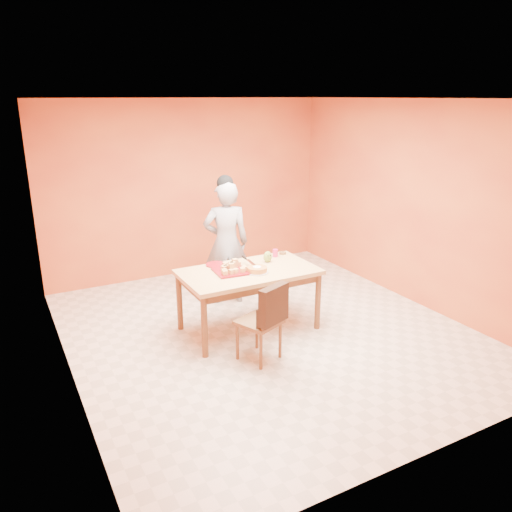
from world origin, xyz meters
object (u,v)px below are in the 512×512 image
magenta_glass (275,253)px  sponge_cake (257,269)px  red_dinner_plate (216,265)px  egg_ornament (268,257)px  checker_tin (282,253)px  dining_table (249,278)px  pastry_platter (231,271)px  person (226,243)px  dining_chair (260,320)px

magenta_glass → sponge_cake: bearing=-139.6°
red_dinner_plate → egg_ornament: bearing=-17.7°
magenta_glass → checker_tin: bearing=20.0°
dining_table → egg_ornament: bearing=24.0°
pastry_platter → magenta_glass: bearing=19.4°
red_dinner_plate → checker_tin: (0.95, 0.00, 0.01)m
person → sponge_cake: person is taller
dining_chair → pastry_platter: 0.81m
egg_ornament → magenta_glass: size_ratio=1.43×
egg_ornament → checker_tin: size_ratio=1.52×
dining_chair → magenta_glass: size_ratio=9.18×
egg_ornament → dining_chair: bearing=-102.3°
sponge_cake → magenta_glass: (0.49, 0.42, 0.01)m
person → egg_ornament: person is taller
egg_ornament → magenta_glass: egg_ornament is taller
dining_table → checker_tin: 0.77m
dining_table → magenta_glass: size_ratio=16.54×
dining_chair → checker_tin: dining_chair is taller
magenta_glass → red_dinner_plate: bearing=176.4°
dining_chair → checker_tin: size_ratio=9.75×
sponge_cake → egg_ornament: (0.30, 0.27, 0.03)m
checker_tin → sponge_cake: bearing=-143.4°
dining_table → pastry_platter: bearing=170.9°
dining_chair → checker_tin: (0.92, 1.07, 0.31)m
dining_chair → egg_ornament: size_ratio=6.42×
pastry_platter → sponge_cake: 0.31m
dining_chair → pastry_platter: dining_chair is taller
person → red_dinner_plate: (-0.40, -0.57, -0.07)m
magenta_glass → checker_tin: size_ratio=1.06×
magenta_glass → checker_tin: 0.15m
dining_table → checker_tin: bearing=27.2°
checker_tin → red_dinner_plate: bearing=180.0°
pastry_platter → checker_tin: size_ratio=4.10×
dining_chair → sponge_cake: bearing=42.5°
red_dinner_plate → sponge_cake: 0.57m
dining_chair → egg_ornament: (0.59, 0.87, 0.37)m
dining_table → checker_tin: size_ratio=17.57×
dining_chair → person: (0.38, 1.64, 0.38)m
red_dinner_plate → egg_ornament: (0.61, -0.20, 0.06)m
egg_ornament → magenta_glass: bearing=58.3°
person → pastry_platter: size_ratio=4.48×
person → red_dinner_plate: person is taller
red_dinner_plate → magenta_glass: bearing=-3.6°
pastry_platter → magenta_glass: 0.80m
dining_chair → person: person is taller
sponge_cake → checker_tin: size_ratio=2.57×
sponge_cake → egg_ornament: egg_ornament is taller
pastry_platter → red_dinner_plate: 0.32m
dining_table → egg_ornament: (0.35, 0.15, 0.16)m
dining_table → sponge_cake: sponge_cake is taller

